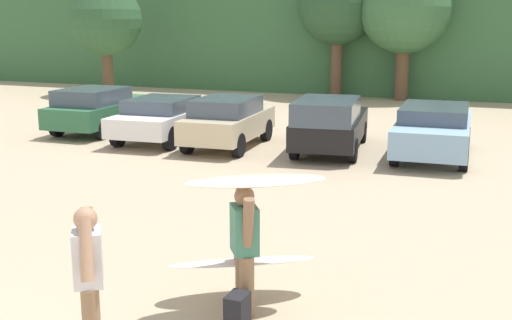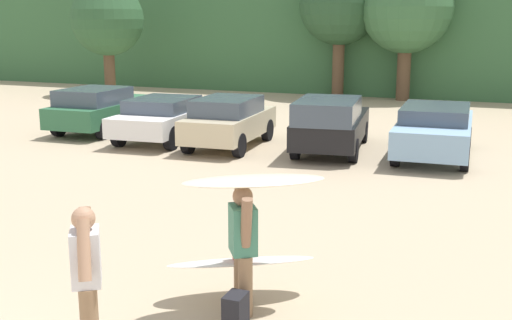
# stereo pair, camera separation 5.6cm
# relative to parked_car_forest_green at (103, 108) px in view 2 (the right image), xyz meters

# --- Properties ---
(hillside_ridge) EXTENTS (108.00, 12.00, 8.47)m
(hillside_ridge) POSITION_rel_parked_car_forest_green_xyz_m (7.06, 19.02, 3.44)
(hillside_ridge) COLOR #38663D
(hillside_ridge) RESTS_ON ground_plane
(tree_center_left) EXTENTS (3.58, 3.58, 5.54)m
(tree_center_left) POSITION_rel_parked_car_forest_green_xyz_m (-5.87, 9.05, 2.91)
(tree_center_left) COLOR brown
(tree_center_left) RESTS_ON ground_plane
(tree_far_left) EXTENTS (3.90, 3.90, 6.41)m
(tree_far_left) POSITION_rel_parked_car_forest_green_xyz_m (4.99, 12.43, 3.62)
(tree_far_left) COLOR brown
(tree_far_left) RESTS_ON ground_plane
(tree_ridge_back) EXTENTS (4.23, 4.23, 6.40)m
(tree_ridge_back) POSITION_rel_parked_car_forest_green_xyz_m (8.17, 12.32, 3.45)
(tree_ridge_back) COLOR brown
(tree_ridge_back) RESTS_ON ground_plane
(parked_car_forest_green) EXTENTS (2.03, 4.69, 1.52)m
(parked_car_forest_green) POSITION_rel_parked_car_forest_green_xyz_m (0.00, 0.00, 0.00)
(parked_car_forest_green) COLOR #2D6642
(parked_car_forest_green) RESTS_ON ground_plane
(parked_car_white) EXTENTS (2.21, 4.60, 1.36)m
(parked_car_white) POSITION_rel_parked_car_forest_green_xyz_m (2.78, -0.64, -0.05)
(parked_car_white) COLOR white
(parked_car_white) RESTS_ON ground_plane
(parked_car_champagne) EXTENTS (1.95, 4.06, 1.50)m
(parked_car_champagne) POSITION_rel_parked_car_forest_green_xyz_m (5.12, -0.96, 0.01)
(parked_car_champagne) COLOR beige
(parked_car_champagne) RESTS_ON ground_plane
(parked_car_black) EXTENTS (2.31, 4.71, 1.61)m
(parked_car_black) POSITION_rel_parked_car_forest_green_xyz_m (8.14, -0.59, 0.05)
(parked_car_black) COLOR black
(parked_car_black) RESTS_ON ground_plane
(parked_car_sky_blue) EXTENTS (2.13, 4.84, 1.43)m
(parked_car_sky_blue) POSITION_rel_parked_car_forest_green_xyz_m (10.99, -0.10, -0.02)
(parked_car_sky_blue) COLOR #84ADD1
(parked_car_sky_blue) RESTS_ON ground_plane
(person_adult) EXTENTS (0.51, 0.66, 1.70)m
(person_adult) POSITION_rel_parked_car_forest_green_xyz_m (9.77, -10.97, 0.17)
(person_adult) COLOR #8C6B4C
(person_adult) RESTS_ON ground_plane
(person_child) EXTENTS (0.32, 0.40, 1.12)m
(person_child) POSITION_rel_parked_car_forest_green_xyz_m (9.64, -10.71, -0.16)
(person_child) COLOR #4C4C51
(person_child) RESTS_ON ground_plane
(person_companion) EXTENTS (0.59, 0.78, 1.74)m
(person_companion) POSITION_rel_parked_car_forest_green_xyz_m (8.52, -12.58, 0.19)
(person_companion) COLOR #8C6B4C
(person_companion) RESTS_ON ground_plane
(surfboard_cream) EXTENTS (1.85, 1.41, 0.10)m
(surfboard_cream) POSITION_rel_parked_car_forest_green_xyz_m (9.89, -10.88, 0.97)
(surfboard_cream) COLOR beige
(surfboard_white) EXTENTS (2.04, 1.54, 0.18)m
(surfboard_white) POSITION_rel_parked_car_forest_green_xyz_m (9.60, -10.62, -0.26)
(surfboard_white) COLOR white
(backpack_dropped) EXTENTS (0.24, 0.34, 0.45)m
(backpack_dropped) POSITION_rel_parked_car_forest_green_xyz_m (9.87, -11.46, -0.57)
(backpack_dropped) COLOR black
(backpack_dropped) RESTS_ON ground_plane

